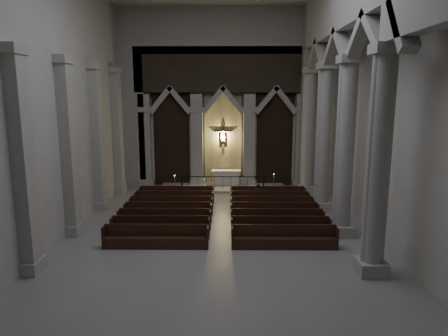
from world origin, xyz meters
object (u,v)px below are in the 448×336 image
worshipper (258,194)px  pews (221,215)px  altar (226,177)px  candle_stand_left (175,189)px  candle_stand_right (273,187)px  altar_rail (223,181)px

worshipper → pews: bearing=-101.4°
altar → candle_stand_left: bearing=-146.5°
candle_stand_right → altar: bearing=152.3°
altar_rail → worshipper: (2.11, -2.96, -0.12)m
candle_stand_right → altar_rail: bearing=178.0°
altar_rail → worshipper: worshipper is taller
altar → altar_rail: (-0.21, -1.52, 0.05)m
altar_rail → candle_stand_right: size_ratio=4.45×
altar → candle_stand_right: candle_stand_right is taller
candle_stand_right → pews: bearing=-118.6°
altar → candle_stand_left: size_ratio=1.62×
candle_stand_left → candle_stand_right: bearing=4.9°
altar → altar_rail: altar is taller
candle_stand_right → candle_stand_left: bearing=-175.1°
worshipper → altar: bearing=134.1°
pews → worshipper: 3.92m
altar_rail → candle_stand_right: bearing=-2.0°
candle_stand_left → altar: bearing=33.5°
altar_rail → candle_stand_left: bearing=-167.8°
altar_rail → pews: bearing=-90.0°
altar_rail → candle_stand_right: (3.34, -0.12, -0.38)m
candle_stand_left → worshipper: (5.20, -2.29, 0.26)m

